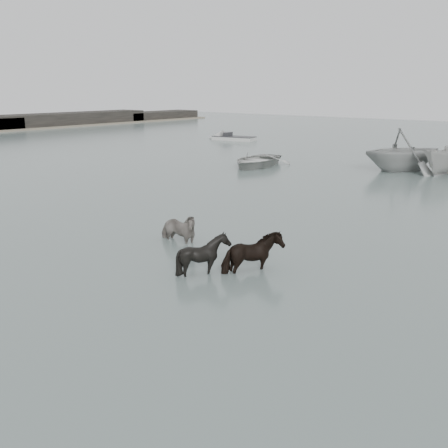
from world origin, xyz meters
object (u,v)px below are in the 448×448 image
(pony_pinto, at_px, (177,222))
(rowboat_lead, at_px, (256,159))
(pony_black, at_px, (204,250))
(pony_dark, at_px, (254,247))

(pony_pinto, relative_size, rowboat_lead, 0.34)
(pony_black, bearing_deg, pony_dark, -61.80)
(rowboat_lead, bearing_deg, pony_pinto, -71.88)
(pony_pinto, relative_size, pony_dark, 1.14)
(pony_black, height_order, rowboat_lead, pony_black)
(pony_black, xyz_separation_m, rowboat_lead, (-10.18, 16.78, -0.18))
(pony_dark, bearing_deg, rowboat_lead, 36.96)
(pony_dark, xyz_separation_m, rowboat_lead, (-11.17, 15.83, -0.22))
(pony_pinto, distance_m, rowboat_lead, 16.93)
(pony_pinto, xyz_separation_m, pony_dark, (3.58, -0.69, 0.03))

